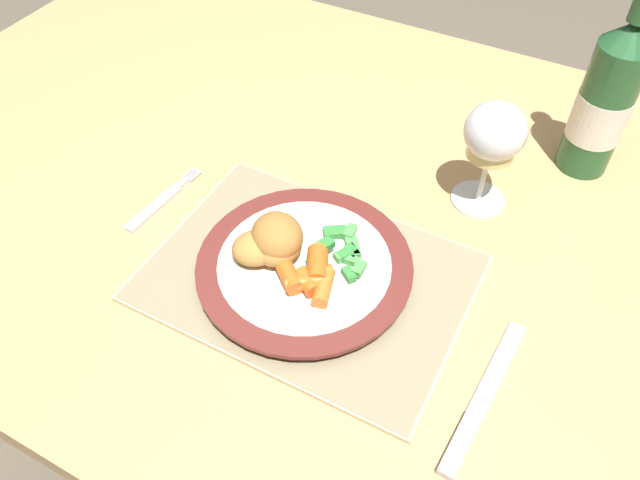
# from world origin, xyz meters

# --- Properties ---
(ground_plane) EXTENTS (6.00, 6.00, 0.00)m
(ground_plane) POSITION_xyz_m (0.00, 0.00, 0.00)
(ground_plane) COLOR brown
(dining_table) EXTENTS (1.54, 0.91, 0.74)m
(dining_table) POSITION_xyz_m (0.00, 0.00, 0.66)
(dining_table) COLOR tan
(dining_table) RESTS_ON ground
(placemat) EXTENTS (0.37, 0.27, 0.01)m
(placemat) POSITION_xyz_m (-0.01, -0.15, 0.74)
(placemat) COLOR #CCB789
(placemat) RESTS_ON dining_table
(dinner_plate) EXTENTS (0.25, 0.25, 0.02)m
(dinner_plate) POSITION_xyz_m (-0.02, -0.15, 0.76)
(dinner_plate) COLOR silver
(dinner_plate) RESTS_ON placemat
(breaded_croquettes) EXTENTS (0.10, 0.10, 0.05)m
(breaded_croquettes) POSITION_xyz_m (-0.06, -0.15, 0.79)
(breaded_croquettes) COLOR #B77F3D
(breaded_croquettes) RESTS_ON dinner_plate
(green_beans_pile) EXTENTS (0.07, 0.10, 0.02)m
(green_beans_pile) POSITION_xyz_m (0.01, -0.12, 0.77)
(green_beans_pile) COLOR #4CA84C
(green_beans_pile) RESTS_ON dinner_plate
(glazed_carrots) EXTENTS (0.08, 0.07, 0.02)m
(glazed_carrots) POSITION_xyz_m (0.00, -0.17, 0.78)
(glazed_carrots) COLOR orange
(glazed_carrots) RESTS_ON dinner_plate
(fork) EXTENTS (0.02, 0.14, 0.01)m
(fork) POSITION_xyz_m (-0.25, -0.13, 0.74)
(fork) COLOR silver
(fork) RESTS_ON dining_table
(table_knife) EXTENTS (0.03, 0.20, 0.01)m
(table_knife) POSITION_xyz_m (0.21, -0.21, 0.74)
(table_knife) COLOR silver
(table_knife) RESTS_ON dining_table
(wine_glass) EXTENTS (0.08, 0.08, 0.15)m
(wine_glass) POSITION_xyz_m (0.12, 0.07, 0.85)
(wine_glass) COLOR silver
(wine_glass) RESTS_ON dining_table
(bottle) EXTENTS (0.07, 0.07, 0.29)m
(bottle) POSITION_xyz_m (0.22, 0.21, 0.85)
(bottle) COLOR #23562D
(bottle) RESTS_ON dining_table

